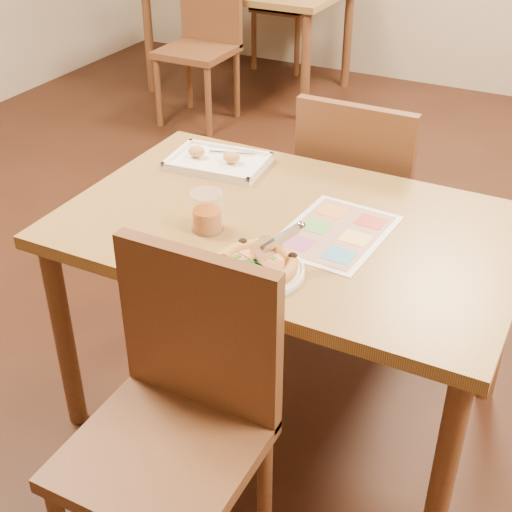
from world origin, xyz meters
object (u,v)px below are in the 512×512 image
at_px(pizza, 257,264).
at_px(pizza_cutter, 276,241).
at_px(chair_far, 359,186).
at_px(glass_tumbler, 207,214).
at_px(plate, 256,270).
at_px(dining_table, 290,247).
at_px(appetizer_tray, 217,162).
at_px(bg_chair_near, 204,29).
at_px(chair_near, 181,392).
at_px(menu, 335,233).

height_order(pizza, pizza_cutter, pizza_cutter).
xyz_separation_m(chair_far, glass_tumbler, (-0.19, -0.75, 0.20)).
distance_m(plate, pizza_cutter, 0.09).
xyz_separation_m(dining_table, appetizer_tray, (-0.37, 0.23, 0.10)).
bearing_deg(pizza_cutter, appetizer_tray, 79.73).
distance_m(dining_table, glass_tumbler, 0.27).
xyz_separation_m(pizza_cutter, glass_tumbler, (-0.26, 0.09, -0.03)).
xyz_separation_m(dining_table, plate, (0.03, -0.28, 0.09)).
bearing_deg(glass_tumbler, dining_table, 37.32).
xyz_separation_m(chair_far, bg_chair_near, (-1.60, 1.60, 0.00)).
height_order(bg_chair_near, appetizer_tray, bg_chair_near).
xyz_separation_m(pizza, appetizer_tray, (-0.41, 0.51, -0.01)).
bearing_deg(chair_near, dining_table, 90.00).
relative_size(chair_near, plate, 1.89).
bearing_deg(glass_tumbler, pizza_cutter, -19.30).
distance_m(bg_chair_near, menu, 2.81).
bearing_deg(menu, pizza, -110.97).
xyz_separation_m(bg_chair_near, pizza_cutter, (1.67, -2.43, 0.23)).
bearing_deg(menu, pizza_cutter, -107.21).
bearing_deg(plate, menu, 68.88).
height_order(bg_chair_near, glass_tumbler, bg_chair_near).
height_order(chair_near, pizza, chair_near).
bearing_deg(chair_far, plate, 92.03).
relative_size(bg_chair_near, glass_tumbler, 4.11).
relative_size(chair_far, pizza_cutter, 3.76).
bearing_deg(pizza, chair_far, 92.11).
distance_m(bg_chair_near, plate, 2.97).
height_order(chair_far, plate, chair_far).
relative_size(dining_table, pizza_cutter, 10.39).
distance_m(pizza_cutter, menu, 0.25).
bearing_deg(glass_tumbler, appetizer_tray, 115.98).
distance_m(chair_near, plate, 0.36).
xyz_separation_m(chair_near, glass_tumbler, (-0.19, 0.46, 0.20)).
bearing_deg(chair_far, pizza_cutter, 94.51).
bearing_deg(chair_near, glass_tumbler, 112.59).
height_order(bg_chair_near, pizza, bg_chair_near).
bearing_deg(appetizer_tray, plate, -51.57).
bearing_deg(menu, glass_tumbler, -156.51).
height_order(bg_chair_near, pizza_cutter, bg_chair_near).
distance_m(chair_near, menu, 0.63).
relative_size(plate, glass_tumbler, 2.17).
relative_size(dining_table, chair_far, 2.77).
relative_size(chair_far, appetizer_tray, 1.42).
bearing_deg(chair_near, bg_chair_near, 119.74).
distance_m(chair_far, menu, 0.64).
distance_m(chair_near, chair_far, 1.20).
bearing_deg(pizza_cutter, plate, 178.06).
xyz_separation_m(pizza, menu, (0.11, 0.28, -0.02)).
relative_size(chair_near, chair_far, 1.00).
xyz_separation_m(plate, menu, (0.11, 0.28, -0.00)).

